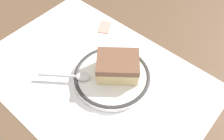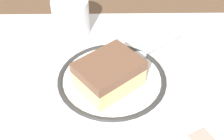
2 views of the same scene
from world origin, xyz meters
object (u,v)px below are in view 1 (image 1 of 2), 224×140
cup (91,140)px  sugar_packet (105,26)px  spoon (75,76)px  plate (112,76)px  napkin (33,53)px  cake_slice (118,66)px

cup → sugar_packet: bearing=-52.2°
spoon → sugar_packet: (0.07, -0.18, -0.01)m
spoon → cup: 0.17m
plate → napkin: 0.22m
napkin → spoon: bearing=-174.1°
cake_slice → sugar_packet: size_ratio=2.42×
cake_slice → cup: cup is taller
cup → sugar_packet: (0.21, -0.27, -0.03)m
cake_slice → spoon: bearing=48.9°
plate → napkin: plate is taller
plate → napkin: bearing=20.3°
napkin → sugar_packet: 0.21m
cake_slice → napkin: cake_slice is taller
sugar_packet → cake_slice: bearing=142.0°
plate → spoon: (0.06, 0.06, 0.01)m
cup → plate: bearing=-62.5°
napkin → plate: bearing=-159.7°
spoon → cup: size_ratio=1.52×
napkin → cup: bearing=165.4°
cup → spoon: bearing=-32.7°
spoon → sugar_packet: 0.20m
cup → cake_slice: bearing=-66.1°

